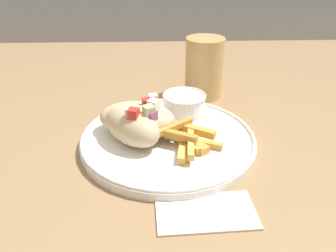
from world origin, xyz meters
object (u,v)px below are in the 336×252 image
at_px(plate, 168,139).
at_px(water_glass, 204,71).
at_px(pita_sandwich_near, 132,126).
at_px(fries_pile, 186,139).
at_px(pita_sandwich_far, 137,118).
at_px(sauce_ramekin, 184,103).

relative_size(plate, water_glass, 2.29).
bearing_deg(pita_sandwich_near, fries_pile, 39.03).
bearing_deg(pita_sandwich_far, water_glass, 64.18).
xyz_separation_m(sauce_ramekin, water_glass, (0.05, 0.11, 0.02)).
height_order(pita_sandwich_near, pita_sandwich_far, pita_sandwich_near).
distance_m(pita_sandwich_far, fries_pile, 0.09).
bearing_deg(pita_sandwich_far, plate, -7.34).
distance_m(pita_sandwich_near, sauce_ramekin, 0.13).
height_order(plate, pita_sandwich_near, pita_sandwich_near).
bearing_deg(plate, pita_sandwich_far, 161.83).
xyz_separation_m(pita_sandwich_near, pita_sandwich_far, (0.01, 0.03, -0.00)).
distance_m(pita_sandwich_near, water_glass, 0.26).
height_order(pita_sandwich_near, fries_pile, pita_sandwich_near).
xyz_separation_m(pita_sandwich_near, fries_pile, (0.08, -0.01, -0.02)).
relative_size(plate, pita_sandwich_far, 2.08).
xyz_separation_m(pita_sandwich_near, water_glass, (0.14, 0.21, 0.01)).
relative_size(pita_sandwich_near, fries_pile, 1.06).
bearing_deg(sauce_ramekin, fries_pile, -92.76).
distance_m(sauce_ramekin, water_glass, 0.13).
bearing_deg(water_glass, fries_pile, -104.09).
height_order(sauce_ramekin, water_glass, water_glass).
bearing_deg(pita_sandwich_far, fries_pile, -18.33).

